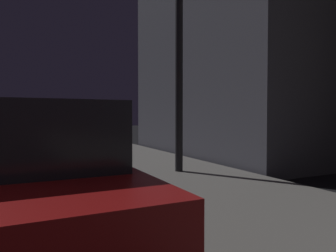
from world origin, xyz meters
TOP-DOWN VIEW (x-y plane):
  - car_red at (2.85, 2.09)m, footprint 1.98×4.20m
  - car_blue at (2.85, 8.35)m, footprint 2.05×4.12m

SIDE VIEW (x-z plane):
  - car_blue at x=2.85m, z-range -0.01..1.42m
  - car_red at x=2.85m, z-range -0.01..1.42m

